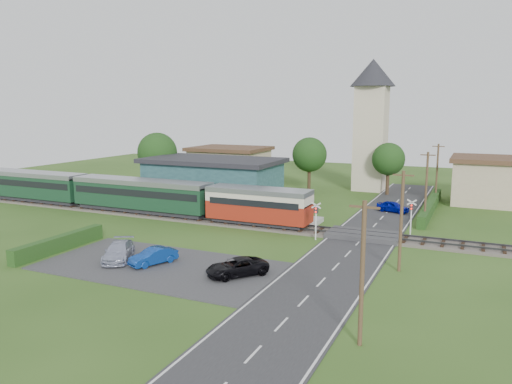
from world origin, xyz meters
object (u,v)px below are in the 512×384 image
at_px(church_tower, 371,115).
at_px(car_park_dark, 237,267).
at_px(equipment_hut, 128,191).
at_px(station_building, 213,180).
at_px(pedestrian_near, 237,203).
at_px(train, 117,192).
at_px(crossing_signal_far, 411,212).
at_px(car_park_blue, 153,256).
at_px(car_park_silver, 119,251).
at_px(house_east, 490,180).
at_px(crossing_signal_near, 316,215).
at_px(car_on_road, 393,207).
at_px(house_west, 230,165).
at_px(pedestrian_far, 142,195).

bearing_deg(church_tower, car_park_dark, -90.72).
xyz_separation_m(equipment_hut, station_building, (8.00, 5.79, 0.95)).
bearing_deg(church_tower, pedestrian_near, -111.59).
bearing_deg(train, crossing_signal_far, 4.50).
xyz_separation_m(car_park_blue, car_park_silver, (-2.97, -0.17, 0.06)).
distance_m(crossing_signal_far, car_park_dark, 18.51).
bearing_deg(house_east, crossing_signal_near, -119.13).
xyz_separation_m(car_park_blue, pedestrian_near, (-1.90, 17.27, 0.74)).
xyz_separation_m(car_park_dark, pedestrian_near, (-8.47, 16.99, 0.74)).
height_order(car_on_road, car_park_blue, car_park_blue).
relative_size(car_on_road, car_park_blue, 0.98).
distance_m(equipment_hut, pedestrian_near, 14.03).
bearing_deg(pedestrian_near, crossing_signal_far, 164.70).
bearing_deg(car_park_blue, house_east, 81.16).
distance_m(house_west, pedestrian_near, 22.59).
bearing_deg(crossing_signal_near, pedestrian_near, 151.02).
xyz_separation_m(equipment_hut, car_park_blue, (15.93, -17.13, -1.08)).
bearing_deg(house_west, car_park_dark, -61.99).
height_order(train, car_park_dark, train).
distance_m(train, house_east, 42.87).
bearing_deg(crossing_signal_far, house_west, 144.23).
bearing_deg(crossing_signal_near, pedestrian_far, 165.34).
bearing_deg(equipment_hut, station_building, 35.92).
distance_m(station_building, pedestrian_far, 8.37).
bearing_deg(pedestrian_near, pedestrian_far, -12.98).
xyz_separation_m(train, house_west, (1.79, 23.00, 0.61)).
bearing_deg(crossing_signal_near, car_park_silver, -134.37).
bearing_deg(car_on_road, equipment_hut, 123.43).
bearing_deg(crossing_signal_near, house_west, 130.11).
height_order(crossing_signal_near, car_park_blue, crossing_signal_near).
height_order(house_east, car_park_blue, house_east).
relative_size(crossing_signal_far, pedestrian_near, 1.71).
distance_m(church_tower, car_park_dark, 40.79).
bearing_deg(car_park_silver, equipment_hut, 99.12).
xyz_separation_m(car_on_road, pedestrian_near, (-14.51, -8.62, 0.77)).
bearing_deg(car_park_blue, crossing_signal_far, 68.89).
xyz_separation_m(equipment_hut, church_tower, (23.00, 22.80, 8.48)).
relative_size(equipment_hut, car_park_silver, 0.58).
bearing_deg(house_west, pedestrian_near, -60.71).
height_order(crossing_signal_far, car_park_dark, crossing_signal_far).
distance_m(train, car_park_silver, 18.42).
relative_size(crossing_signal_near, car_on_road, 0.94).
bearing_deg(equipment_hut, crossing_signal_near, -12.94).
relative_size(equipment_hut, station_building, 0.16).
distance_m(car_park_silver, pedestrian_far, 20.83).
xyz_separation_m(crossing_signal_far, car_on_road, (-3.06, 9.56, -1.50)).
bearing_deg(church_tower, equipment_hut, -135.25).
bearing_deg(car_park_blue, house_west, 132.02).
bearing_deg(car_park_dark, car_park_silver, -138.38).
bearing_deg(crossing_signal_far, crossing_signal_near, -146.31).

